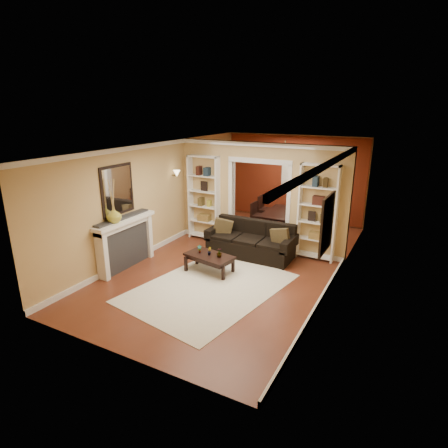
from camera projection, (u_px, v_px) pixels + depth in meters
The scene contains 30 objects.
floor at pixel (238, 261), 8.95m from camera, with size 8.00×8.00×0.00m, color brown.
ceiling at pixel (240, 147), 8.13m from camera, with size 8.00×8.00×0.00m, color white.
wall_back at pixel (294, 178), 11.90m from camera, with size 8.00×8.00×0.00m, color tan.
wall_front at pixel (113, 272), 5.18m from camera, with size 8.00×8.00×0.00m, color tan.
wall_left at pixel (160, 196), 9.55m from camera, with size 8.00×8.00×0.00m, color tan.
wall_right at pixel (340, 220), 7.53m from camera, with size 8.00×8.00×0.00m, color tan.
partition_wall at pixel (260, 196), 9.55m from camera, with size 4.50×0.15×2.70m, color tan.
red_back_panel at pixel (294, 179), 11.89m from camera, with size 4.44×0.04×2.64m, color maroon.
dining_window at pixel (294, 172), 11.78m from camera, with size 0.78×0.03×0.98m, color #8CA5CC.
area_rug at pixel (210, 288), 7.63m from camera, with size 2.37×3.32×0.01m, color silver.
sofa at pixel (251, 240), 9.15m from camera, with size 2.15×0.93×0.84m, color black.
pillow_left at pixel (223, 227), 9.41m from camera, with size 0.46×0.13×0.46m, color #504122.
pillow_right at pixel (280, 237), 8.73m from camera, with size 0.43×0.12×0.43m, color #504122.
coffee_table at pixel (209, 263), 8.32m from camera, with size 1.07×0.58×0.41m, color black.
plant_left at pixel (200, 249), 8.34m from camera, with size 0.10×0.06×0.18m, color #336626.
plant_center at pixel (209, 251), 8.23m from camera, with size 0.10×0.08×0.18m, color #336626.
plant_right at pixel (219, 253), 8.11m from camera, with size 0.12×0.12×0.21m, color #336626.
bookshelf_left at pixel (204, 198), 10.16m from camera, with size 0.90×0.30×2.30m, color white.
bookshelf_right at pixel (318, 213), 8.77m from camera, with size 0.90×0.30×2.30m, color white.
fireplace at pixel (127, 243), 8.45m from camera, with size 0.32×1.70×1.16m, color white.
vase at pixel (114, 215), 7.97m from camera, with size 0.32×0.32×0.34m, color #A6A235.
mirror at pixel (117, 190), 8.14m from camera, with size 0.03×0.95×1.10m, color silver.
wall_sconce at pixel (175, 174), 9.82m from camera, with size 0.18×0.18×0.22m, color #FFE0A5.
framed_art at pixel (326, 224), 6.65m from camera, with size 0.04×0.85×1.05m, color black.
dining_table at pixel (282, 221), 11.13m from camera, with size 0.89×1.60×0.56m, color black.
dining_chair_nw at pixel (261, 216), 11.08m from camera, with size 0.42×0.42×0.85m, color black.
dining_chair_ne at pixel (297, 222), 10.59m from camera, with size 0.41×0.41×0.84m, color black.
dining_chair_sw at pixel (268, 210), 11.58m from camera, with size 0.46×0.46×0.93m, color black.
dining_chair_se at pixel (303, 216), 11.09m from camera, with size 0.42×0.42×0.85m, color black.
chandelier at pixel (281, 162), 10.61m from camera, with size 0.50×0.50×0.30m, color #372D19.
Camera 1 is at (3.59, -7.45, 3.56)m, focal length 30.00 mm.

